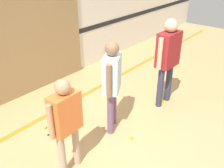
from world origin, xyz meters
TOP-DOWN VIEW (x-y plane):
  - ground_plane at (0.00, 0.00)m, footprint 16.00×16.00m
  - wall_back at (0.00, 2.45)m, footprint 16.00×0.07m
  - wall_panel at (-0.13, 2.39)m, footprint 3.14×0.05m
  - floor_stripe at (0.00, 1.35)m, footprint 14.40×0.10m
  - person_instructor at (0.05, 0.15)m, footprint 0.54×0.44m
  - person_student_left at (-1.07, -0.00)m, footprint 0.55×0.24m
  - person_student_right at (1.37, -0.13)m, footprint 0.67×0.29m
  - racket_spare_on_floor at (-0.54, 0.85)m, footprint 0.45×0.27m
  - tennis_ball_near_instructor at (0.01, -0.30)m, footprint 0.07×0.07m
  - tennis_ball_by_spare_racket at (-0.75, 1.05)m, footprint 0.07×0.07m
  - training_cone at (1.32, -0.07)m, footprint 0.21×0.21m

SIDE VIEW (x-z plane):
  - ground_plane at x=0.00m, z-range 0.00..0.00m
  - floor_stripe at x=0.00m, z-range 0.00..0.01m
  - racket_spare_on_floor at x=-0.54m, z-range -0.01..0.03m
  - tennis_ball_near_instructor at x=0.01m, z-range 0.00..0.07m
  - tennis_ball_by_spare_racket at x=-0.75m, z-range 0.00..0.07m
  - training_cone at x=1.32m, z-range 0.00..0.28m
  - person_student_left at x=-1.07m, z-range 0.17..1.62m
  - person_instructor at x=0.05m, z-range 0.19..1.79m
  - wall_panel at x=-0.13m, z-range 0.00..2.16m
  - person_student_right at x=1.37m, z-range 0.21..1.96m
  - wall_back at x=0.00m, z-range 0.00..3.20m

